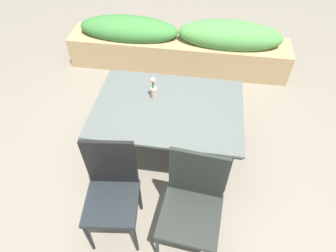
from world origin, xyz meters
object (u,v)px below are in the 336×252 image
object	(u,v)px
planter_box	(179,45)
flower_vase	(154,89)
dining_table	(168,111)
chair_near_left	(112,188)
chair_near_right	(193,200)

from	to	relation	value
planter_box	flower_vase	bearing A→B (deg)	-92.45
dining_table	flower_vase	distance (m)	0.26
chair_near_left	flower_vase	bearing A→B (deg)	-107.27
dining_table	planter_box	bearing A→B (deg)	93.09
dining_table	chair_near_right	bearing A→B (deg)	-68.76
dining_table	flower_vase	bearing A→B (deg)	144.12
flower_vase	dining_table	bearing A→B (deg)	-35.88
flower_vase	chair_near_right	bearing A→B (deg)	-63.19
dining_table	planter_box	size ratio (longest dim) A/B	0.46
chair_near_right	chair_near_left	xyz separation A→B (m)	(-0.67, -0.01, 0.04)
chair_near_left	dining_table	bearing A→B (deg)	-118.16
chair_near_right	planter_box	bearing A→B (deg)	-75.47
dining_table	planter_box	distance (m)	1.72
chair_near_right	dining_table	bearing A→B (deg)	-63.72
dining_table	flower_vase	size ratio (longest dim) A/B	5.80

